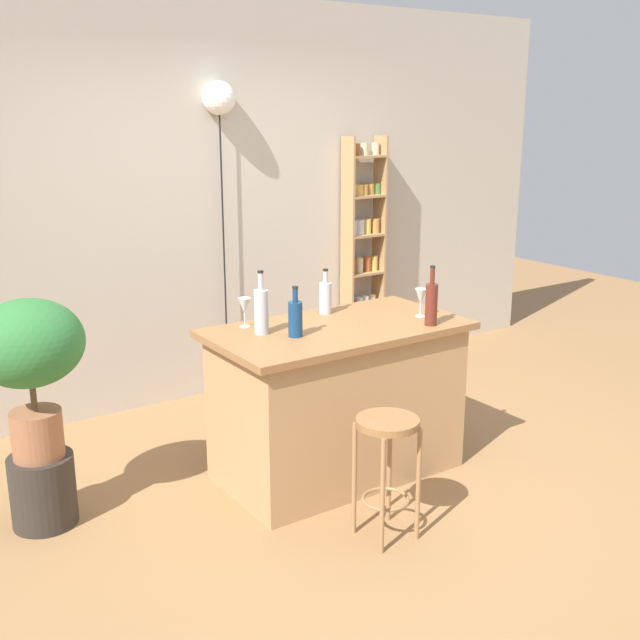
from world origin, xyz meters
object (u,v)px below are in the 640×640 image
bottle_wine_red (431,303)px  spice_shelf (363,253)px  bar_stool (387,451)px  pendant_globe_light (219,102)px  potted_plant (29,354)px  bottle_spirits_clear (261,310)px  wine_glass_center (421,297)px  plant_stool (43,490)px  bottle_soda_blue (325,297)px  wine_glass_left (244,306)px  bottle_olive_oil (295,318)px

bottle_wine_red → spice_shelf: bearing=63.7°
bar_stool → pendant_globe_light: bearing=82.1°
spice_shelf → potted_plant: bearing=-158.4°
bottle_wine_red → bottle_spirits_clear: bearing=156.5°
wine_glass_center → plant_stool: bearing=167.6°
spice_shelf → pendant_globe_light: size_ratio=0.83×
potted_plant → bottle_soda_blue: (1.67, -0.09, 0.08)m
spice_shelf → plant_stool: bearing=-158.4°
bottle_spirits_clear → potted_plant: bearing=167.6°
spice_shelf → bottle_spirits_clear: bearing=-141.4°
bar_stool → spice_shelf: (1.53, 2.21, 0.47)m
bottle_wine_red → wine_glass_left: bearing=148.0°
bottle_wine_red → bottle_olive_oil: 0.78m
bottle_spirits_clear → wine_glass_left: bearing=93.0°
spice_shelf → plant_stool: size_ratio=4.99×
wine_glass_left → pendant_globe_light: 1.75m
bottle_soda_blue → wine_glass_left: bearing=179.0°
plant_stool → potted_plant: 0.72m
bottle_olive_oil → wine_glass_left: (-0.13, 0.31, 0.01)m
wine_glass_left → pendant_globe_light: bearing=67.2°
bottle_olive_oil → spice_shelf: bearing=43.5°
bottle_wine_red → wine_glass_center: size_ratio=2.05×
spice_shelf → plant_stool: 3.19m
potted_plant → bottle_olive_oil: potted_plant is taller
bottle_spirits_clear → bottle_olive_oil: (0.12, -0.14, -0.03)m
plant_stool → bottle_spirits_clear: bottle_spirits_clear is taller
wine_glass_center → bottle_wine_red: bearing=-113.7°
bottle_soda_blue → bottle_olive_oil: size_ratio=0.98×
spice_shelf → wine_glass_left: size_ratio=11.22×
spice_shelf → wine_glass_center: spice_shelf is taller
potted_plant → pendant_globe_light: bearing=35.4°
pendant_globe_light → plant_stool: bearing=-144.6°
wine_glass_center → spice_shelf: bearing=63.4°
bar_stool → pendant_globe_light: (0.31, 2.25, 1.63)m
spice_shelf → bottle_wine_red: (-0.88, -1.77, 0.08)m
plant_stool → bottle_wine_red: (2.01, -0.63, 0.82)m
bottle_spirits_clear → wine_glass_left: size_ratio=2.10×
wine_glass_center → pendant_globe_light: size_ratio=0.07×
bar_stool → bottle_olive_oil: bottle_olive_oil is taller
bottle_olive_oil → wine_glass_left: 0.34m
potted_plant → bottle_wine_red: (2.01, -0.63, 0.10)m
wine_glass_center → bottle_soda_blue: bearing=138.7°
potted_plant → bottle_soda_blue: potted_plant is taller
bottle_wine_red → bottle_spirits_clear: size_ratio=0.98×
potted_plant → wine_glass_left: bearing=-4.1°
plant_stool → pendant_globe_light: pendant_globe_light is taller
plant_stool → spice_shelf: bearing=21.6°
potted_plant → bottle_spirits_clear: bearing=-12.4°
bar_stool → plant_stool: (-1.36, 1.07, -0.27)m
plant_stool → bottle_wine_red: 2.26m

